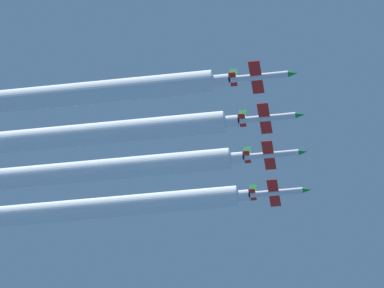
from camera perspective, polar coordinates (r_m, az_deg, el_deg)
name	(u,v)px	position (r m, az deg, el deg)	size (l,w,h in m)	color
jet_far_left	(278,192)	(279.49, 3.33, -1.86)	(8.34, 12.14, 2.92)	silver
jet_inner_left	(273,154)	(270.18, 3.14, -0.40)	(8.34, 12.14, 2.92)	silver
jet_center	(269,118)	(261.91, 2.99, 1.02)	(8.34, 12.14, 2.92)	silver
jet_inner_right	(261,76)	(253.90, 2.67, 2.61)	(8.34, 12.14, 2.92)	silver
smoke_trail_far_left	(97,208)	(283.56, -3.67, -2.47)	(3.95, 58.35, 3.95)	white
smoke_trail_inner_left	(71,173)	(274.90, -4.67, -1.11)	(3.95, 64.04, 3.95)	white
smoke_trail_center	(59,137)	(266.79, -5.13, 0.26)	(3.95, 64.75, 3.95)	white
smoke_trail_inner_right	(15,100)	(260.09, -6.81, 1.68)	(3.95, 75.13, 3.95)	white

